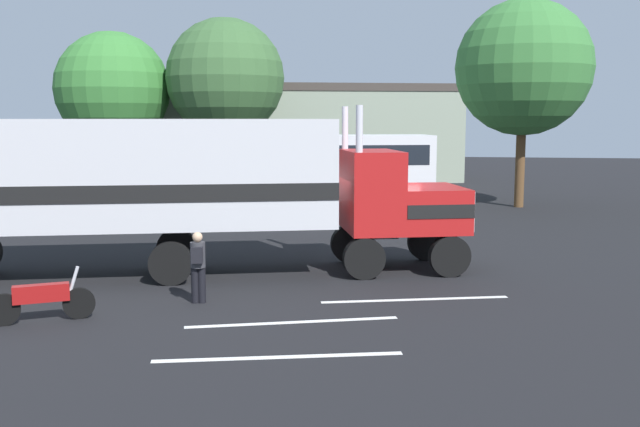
% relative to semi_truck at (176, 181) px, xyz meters
% --- Properties ---
extents(ground_plane, '(120.00, 120.00, 0.00)m').
position_rel_semi_truck_xyz_m(ground_plane, '(5.09, 1.83, -2.52)').
color(ground_plane, black).
extents(lane_stripe_near, '(4.28, 1.36, 0.01)m').
position_rel_semi_truck_xyz_m(lane_stripe_near, '(6.34, -1.67, -2.52)').
color(lane_stripe_near, silver).
rests_on(lane_stripe_near, ground_plane).
extents(lane_stripe_mid, '(4.22, 1.55, 0.01)m').
position_rel_semi_truck_xyz_m(lane_stripe_mid, '(3.89, -3.94, -2.52)').
color(lane_stripe_mid, silver).
rests_on(lane_stripe_mid, ground_plane).
extents(lane_stripe_far, '(4.29, 1.28, 0.01)m').
position_rel_semi_truck_xyz_m(lane_stripe_far, '(4.06, -6.10, -2.52)').
color(lane_stripe_far, silver).
rests_on(lane_stripe_far, ground_plane).
extents(semi_truck, '(14.27, 6.48, 4.50)m').
position_rel_semi_truck_xyz_m(semi_truck, '(0.00, 0.00, 0.00)').
color(semi_truck, '#B21919').
rests_on(semi_truck, ground_plane).
extents(person_bystander, '(0.36, 0.47, 1.63)m').
position_rel_semi_truck_xyz_m(person_bystander, '(1.47, -2.71, -1.63)').
color(person_bystander, black).
rests_on(person_bystander, ground_plane).
extents(parked_bus, '(11.27, 5.54, 3.40)m').
position_rel_semi_truck_xyz_m(parked_bus, '(1.21, 14.63, -0.46)').
color(parked_bus, silver).
rests_on(parked_bus, ground_plane).
extents(parked_car, '(4.45, 1.92, 1.57)m').
position_rel_semi_truck_xyz_m(parked_car, '(-9.58, 13.87, -1.72)').
color(parked_car, '#B7B7BC').
rests_on(parked_car, ground_plane).
extents(motorcycle, '(1.88, 1.14, 1.12)m').
position_rel_semi_truck_xyz_m(motorcycle, '(-1.20, -4.69, -2.04)').
color(motorcycle, black).
rests_on(motorcycle, ground_plane).
extents(tree_left, '(6.72, 6.72, 9.81)m').
position_rel_semi_truck_xyz_m(tree_left, '(-5.06, 21.93, 3.92)').
color(tree_left, brown).
rests_on(tree_left, ground_plane).
extents(tree_center, '(6.28, 6.28, 9.64)m').
position_rel_semi_truck_xyz_m(tree_center, '(10.74, 16.76, 3.96)').
color(tree_center, brown).
rests_on(tree_center, ground_plane).
extents(tree_right, '(6.49, 6.49, 9.08)m').
position_rel_semi_truck_xyz_m(tree_right, '(-11.48, 21.10, 3.30)').
color(tree_right, brown).
rests_on(tree_right, ground_plane).
extents(building_backdrop, '(21.81, 11.78, 6.39)m').
position_rel_semi_truck_xyz_m(building_backdrop, '(-2.10, 29.26, 0.89)').
color(building_backdrop, gray).
rests_on(building_backdrop, ground_plane).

